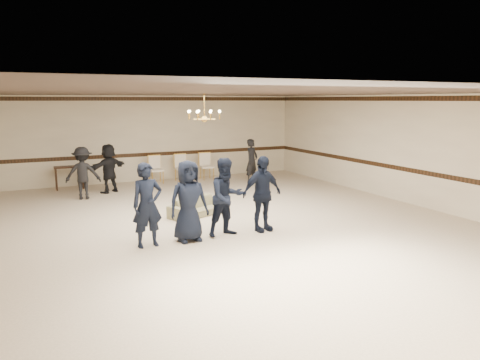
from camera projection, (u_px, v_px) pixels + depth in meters
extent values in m
cube|color=beige|center=(220.00, 225.00, 11.23)|extent=(12.00, 14.00, 0.01)
cube|color=black|center=(219.00, 93.00, 10.68)|extent=(12.00, 14.00, 0.01)
cube|color=beige|center=(148.00, 139.00, 17.18)|extent=(12.00, 0.01, 3.20)
cube|color=beige|center=(406.00, 149.00, 13.49)|extent=(0.01, 14.00, 3.20)
cube|color=black|center=(148.00, 154.00, 17.27)|extent=(12.00, 0.02, 0.14)
cube|color=black|center=(146.00, 99.00, 16.91)|extent=(12.00, 0.02, 0.14)
imported|color=black|center=(147.00, 205.00, 9.46)|extent=(0.68, 0.48, 1.78)
imported|color=black|center=(188.00, 201.00, 9.84)|extent=(0.89, 0.60, 1.78)
imported|color=black|center=(227.00, 197.00, 10.22)|extent=(0.95, 0.78, 1.78)
imported|color=black|center=(262.00, 194.00, 10.60)|extent=(1.09, 0.56, 1.78)
imported|color=#7C7653|center=(198.00, 206.00, 12.15)|extent=(1.77, 1.22, 0.48)
imported|color=black|center=(83.00, 173.00, 14.04)|extent=(1.15, 0.82, 1.62)
imported|color=black|center=(109.00, 168.00, 15.04)|extent=(1.55, 1.16, 1.62)
imported|color=black|center=(252.00, 161.00, 16.85)|extent=(0.71, 0.64, 1.62)
cube|color=black|center=(69.00, 178.00, 15.68)|extent=(0.96, 0.43, 0.80)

